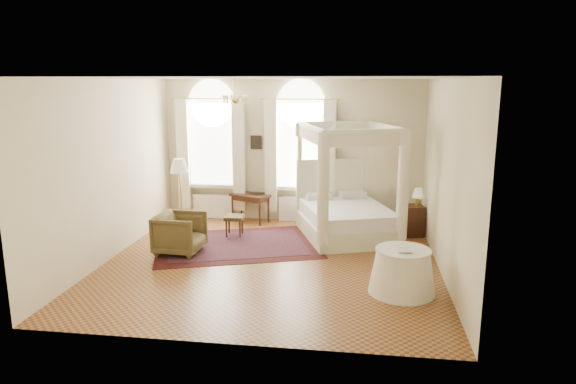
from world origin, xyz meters
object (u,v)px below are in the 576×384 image
coffee_table (180,232)px  side_table (402,271)px  writing_desk (250,198)px  armchair (180,233)px  canopy_bed (347,212)px  stool (234,219)px  nightstand (412,220)px  floor_lamp (179,170)px

coffee_table → side_table: side_table is taller
writing_desk → armchair: (-0.87, -2.39, -0.18)m
canopy_bed → stool: 2.40m
side_table → writing_desk: bearing=130.7°
writing_desk → side_table: (3.21, -3.73, -0.22)m
armchair → coffee_table: size_ratio=1.49×
stool → canopy_bed: bearing=6.7°
nightstand → side_table: (-0.44, -3.15, 0.02)m
canopy_bed → coffee_table: canopy_bed is taller
canopy_bed → stool: (-2.38, -0.28, -0.17)m
writing_desk → stool: writing_desk is taller
stool → armchair: size_ratio=0.52×
stool → armchair: armchair is taller
canopy_bed → side_table: bearing=-71.8°
nightstand → coffee_table: bearing=-161.4°
coffee_table → side_table: size_ratio=0.55×
armchair → floor_lamp: size_ratio=0.53×
writing_desk → coffee_table: (-0.96, -2.14, -0.23)m
nightstand → armchair: armchair is taller
nightstand → armchair: bearing=-158.3°
writing_desk → side_table: side_table is taller
writing_desk → floor_lamp: floor_lamp is taller
canopy_bed → coffee_table: (-3.23, -1.27, -0.19)m
side_table → coffee_table: bearing=159.1°
coffee_table → side_table: bearing=-20.9°
nightstand → coffee_table: 4.87m
canopy_bed → stool: bearing=-173.3°
writing_desk → coffee_table: bearing=-114.2°
armchair → coffee_table: armchair is taller
stool → side_table: (3.32, -2.58, -0.02)m
armchair → side_table: armchair is taller
nightstand → floor_lamp: bearing=-175.9°
writing_desk → nightstand: bearing=-9.1°
nightstand → coffee_table: nightstand is taller
armchair → side_table: size_ratio=0.82×
canopy_bed → writing_desk: 2.43m
armchair → side_table: (4.08, -1.34, -0.04)m
writing_desk → floor_lamp: (-1.35, -0.94, 0.81)m
canopy_bed → coffee_table: size_ratio=4.57×
writing_desk → side_table: bearing=-49.3°
canopy_bed → nightstand: canopy_bed is taller
canopy_bed → nightstand: (1.38, 0.28, -0.21)m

